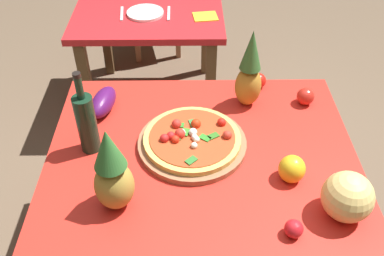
{
  "coord_description": "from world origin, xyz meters",
  "views": [
    {
      "loc": [
        -0.05,
        -1.22,
        1.91
      ],
      "look_at": [
        -0.04,
        0.08,
        0.78
      ],
      "focal_mm": 40.39,
      "sensor_mm": 36.0,
      "label": 1
    }
  ],
  "objects_px": {
    "tomato_at_corner": "(305,96)",
    "melon": "(347,197)",
    "wine_bottle": "(86,122)",
    "tomato_beside_pepper": "(294,229)",
    "dinner_plate": "(145,13)",
    "display_table": "(202,166)",
    "background_table": "(150,22)",
    "pizza": "(192,138)",
    "knife_utensil": "(169,13)",
    "pineapple_left": "(112,174)",
    "bell_pepper": "(292,169)",
    "pizza_board": "(192,143)",
    "fork_utensil": "(122,14)",
    "eggplant": "(103,102)",
    "pineapple_right": "(249,73)",
    "tomato_by_bottle": "(259,81)",
    "napkin_folded": "(205,16)"
  },
  "relations": [
    {
      "from": "display_table",
      "to": "pineapple_right",
      "type": "relative_size",
      "value": 3.36
    },
    {
      "from": "tomato_beside_pepper",
      "to": "knife_utensil",
      "type": "xyz_separation_m",
      "value": [
        -0.45,
        1.57,
        -0.03
      ]
    },
    {
      "from": "pizza",
      "to": "knife_utensil",
      "type": "relative_size",
      "value": 2.13
    },
    {
      "from": "display_table",
      "to": "pizza",
      "type": "bearing_deg",
      "value": 143.35
    },
    {
      "from": "pizza",
      "to": "pineapple_left",
      "type": "distance_m",
      "value": 0.4
    },
    {
      "from": "tomato_by_bottle",
      "to": "melon",
      "type": "bearing_deg",
      "value": -75.49
    },
    {
      "from": "display_table",
      "to": "background_table",
      "type": "height_order",
      "value": "same"
    },
    {
      "from": "eggplant",
      "to": "dinner_plate",
      "type": "bearing_deg",
      "value": 82.99
    },
    {
      "from": "pizza",
      "to": "dinner_plate",
      "type": "bearing_deg",
      "value": 103.02
    },
    {
      "from": "tomato_beside_pepper",
      "to": "dinner_plate",
      "type": "bearing_deg",
      "value": 110.46
    },
    {
      "from": "pineapple_left",
      "to": "pineapple_right",
      "type": "bearing_deg",
      "value": 47.98
    },
    {
      "from": "wine_bottle",
      "to": "napkin_folded",
      "type": "distance_m",
      "value": 1.23
    },
    {
      "from": "pineapple_left",
      "to": "tomato_by_bottle",
      "type": "bearing_deg",
      "value": 50.05
    },
    {
      "from": "pineapple_right",
      "to": "napkin_folded",
      "type": "bearing_deg",
      "value": 100.45
    },
    {
      "from": "bell_pepper",
      "to": "eggplant",
      "type": "relative_size",
      "value": 0.53
    },
    {
      "from": "bell_pepper",
      "to": "eggplant",
      "type": "distance_m",
      "value": 0.84
    },
    {
      "from": "tomato_beside_pepper",
      "to": "dinner_plate",
      "type": "height_order",
      "value": "tomato_beside_pepper"
    },
    {
      "from": "display_table",
      "to": "tomato_beside_pepper",
      "type": "bearing_deg",
      "value": -54.49
    },
    {
      "from": "display_table",
      "to": "pizza",
      "type": "xyz_separation_m",
      "value": [
        -0.04,
        0.03,
        0.13
      ]
    },
    {
      "from": "wine_bottle",
      "to": "pineapple_left",
      "type": "relative_size",
      "value": 1.05
    },
    {
      "from": "pineapple_left",
      "to": "tomato_beside_pepper",
      "type": "relative_size",
      "value": 5.46
    },
    {
      "from": "wine_bottle",
      "to": "dinner_plate",
      "type": "relative_size",
      "value": 1.6
    },
    {
      "from": "tomato_beside_pepper",
      "to": "fork_utensil",
      "type": "height_order",
      "value": "tomato_beside_pepper"
    },
    {
      "from": "tomato_at_corner",
      "to": "dinner_plate",
      "type": "distance_m",
      "value": 1.17
    },
    {
      "from": "pizza_board",
      "to": "fork_utensil",
      "type": "height_order",
      "value": "pizza_board"
    },
    {
      "from": "display_table",
      "to": "wine_bottle",
      "type": "bearing_deg",
      "value": 177.45
    },
    {
      "from": "eggplant",
      "to": "knife_utensil",
      "type": "distance_m",
      "value": 0.95
    },
    {
      "from": "knife_utensil",
      "to": "wine_bottle",
      "type": "bearing_deg",
      "value": -103.94
    },
    {
      "from": "display_table",
      "to": "bell_pepper",
      "type": "xyz_separation_m",
      "value": [
        0.32,
        -0.15,
        0.13
      ]
    },
    {
      "from": "tomato_beside_pepper",
      "to": "knife_utensil",
      "type": "bearing_deg",
      "value": 105.85
    },
    {
      "from": "pineapple_right",
      "to": "bell_pepper",
      "type": "distance_m",
      "value": 0.48
    },
    {
      "from": "background_table",
      "to": "tomato_at_corner",
      "type": "bearing_deg",
      "value": -52.93
    },
    {
      "from": "pizza_board",
      "to": "melon",
      "type": "relative_size",
      "value": 2.51
    },
    {
      "from": "pineapple_right",
      "to": "tomato_by_bottle",
      "type": "xyz_separation_m",
      "value": [
        0.07,
        0.12,
        -0.12
      ]
    },
    {
      "from": "melon",
      "to": "tomato_by_bottle",
      "type": "distance_m",
      "value": 0.76
    },
    {
      "from": "knife_utensil",
      "to": "pizza_board",
      "type": "bearing_deg",
      "value": -84.52
    },
    {
      "from": "tomato_at_corner",
      "to": "melon",
      "type": "bearing_deg",
      "value": -89.91
    },
    {
      "from": "eggplant",
      "to": "knife_utensil",
      "type": "relative_size",
      "value": 1.11
    },
    {
      "from": "display_table",
      "to": "pizza_board",
      "type": "bearing_deg",
      "value": 144.25
    },
    {
      "from": "pizza",
      "to": "tomato_at_corner",
      "type": "height_order",
      "value": "pizza"
    },
    {
      "from": "display_table",
      "to": "napkin_folded",
      "type": "height_order",
      "value": "napkin_folded"
    },
    {
      "from": "background_table",
      "to": "napkin_folded",
      "type": "distance_m",
      "value": 0.4
    },
    {
      "from": "tomato_at_corner",
      "to": "tomato_beside_pepper",
      "type": "xyz_separation_m",
      "value": [
        -0.18,
        -0.69,
        -0.01
      ]
    },
    {
      "from": "wine_bottle",
      "to": "tomato_at_corner",
      "type": "relative_size",
      "value": 4.57
    },
    {
      "from": "eggplant",
      "to": "tomato_at_corner",
      "type": "relative_size",
      "value": 2.59
    },
    {
      "from": "pineapple_left",
      "to": "dinner_plate",
      "type": "xyz_separation_m",
      "value": [
        -0.0,
        1.44,
        -0.14
      ]
    },
    {
      "from": "background_table",
      "to": "pineapple_right",
      "type": "distance_m",
      "value": 1.14
    },
    {
      "from": "tomato_at_corner",
      "to": "napkin_folded",
      "type": "height_order",
      "value": "tomato_at_corner"
    },
    {
      "from": "melon",
      "to": "tomato_at_corner",
      "type": "xyz_separation_m",
      "value": [
        -0.0,
        0.61,
        -0.05
      ]
    },
    {
      "from": "pineapple_right",
      "to": "tomato_beside_pepper",
      "type": "bearing_deg",
      "value": -83.84
    }
  ]
}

